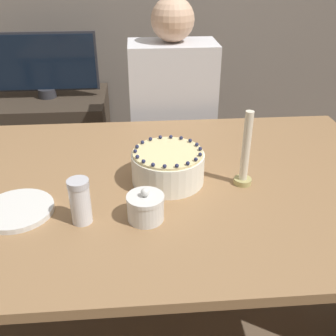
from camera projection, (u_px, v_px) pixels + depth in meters
ground_plane at (149, 336)px, 1.63m from camera, size 12.00×12.00×0.00m
dining_table at (145, 206)px, 1.31m from camera, size 1.68×1.01×0.75m
cake at (168, 167)px, 1.24m from camera, size 0.23×0.23×0.12m
sugar_bowl at (145, 207)px, 1.07m from camera, size 0.10×0.10×0.10m
sugar_shaker at (80, 201)px, 1.05m from camera, size 0.06×0.06×0.13m
plate_stack at (17, 210)px, 1.11m from camera, size 0.21×0.21×0.02m
candle at (245, 156)px, 1.21m from camera, size 0.06×0.06×0.24m
person_man_blue_shirt at (172, 145)px, 1.99m from camera, size 0.40×0.34×1.24m
side_cabinet at (56, 150)px, 2.40m from camera, size 0.65×0.49×0.67m
tv_monitor at (43, 64)px, 2.14m from camera, size 0.59×0.10×0.36m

